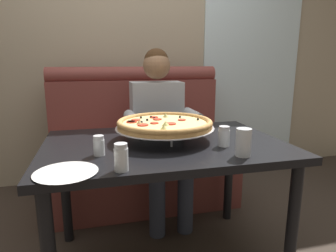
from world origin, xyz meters
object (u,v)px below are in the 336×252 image
(dining_table, at_px, (165,157))
(plate_near_left, at_px, (66,171))
(shaker_parmesan, at_px, (224,138))
(diner_main, at_px, (159,123))
(pizza, at_px, (165,124))
(booth_bench, at_px, (140,153))
(drinking_glass, at_px, (243,144))
(shaker_pepper_flakes, at_px, (99,147))
(shaker_oregano, at_px, (121,159))
(patio_chair, at_px, (221,110))

(dining_table, distance_m, plate_near_left, 0.61)
(dining_table, xyz_separation_m, shaker_parmesan, (0.28, -0.15, 0.13))
(diner_main, distance_m, pizza, 0.61)
(booth_bench, height_order, dining_table, booth_bench)
(drinking_glass, bearing_deg, pizza, 127.40)
(booth_bench, distance_m, shaker_parmesan, 1.16)
(shaker_pepper_flakes, relative_size, shaker_oregano, 0.83)
(dining_table, xyz_separation_m, patio_chair, (1.29, 2.11, -0.13))
(drinking_glass, bearing_deg, booth_bench, 103.69)
(shaker_oregano, bearing_deg, pizza, 56.40)
(dining_table, relative_size, plate_near_left, 5.14)
(shaker_oregano, xyz_separation_m, patio_chair, (1.56, 2.48, -0.27))
(diner_main, height_order, pizza, diner_main)
(shaker_oregano, relative_size, drinking_glass, 0.87)
(diner_main, xyz_separation_m, shaker_pepper_flakes, (-0.47, -0.78, 0.07))
(dining_table, height_order, plate_near_left, plate_near_left)
(pizza, xyz_separation_m, patio_chair, (1.28, 2.06, -0.31))
(pizza, relative_size, drinking_glass, 4.20)
(shaker_parmesan, distance_m, plate_near_left, 0.80)
(booth_bench, distance_m, shaker_oregano, 1.36)
(shaker_parmesan, height_order, patio_chair, patio_chair)
(shaker_pepper_flakes, height_order, shaker_parmesan, shaker_parmesan)
(plate_near_left, bearing_deg, shaker_pepper_flakes, 56.63)
(pizza, bearing_deg, shaker_parmesan, -36.75)
(shaker_pepper_flakes, distance_m, shaker_parmesan, 0.64)
(pizza, height_order, shaker_oregano, pizza)
(diner_main, relative_size, shaker_parmesan, 12.02)
(shaker_parmesan, xyz_separation_m, shaker_oregano, (-0.55, -0.23, 0.00))
(pizza, xyz_separation_m, drinking_glass, (0.29, -0.38, -0.03))
(dining_table, distance_m, shaker_parmesan, 0.34)
(patio_chair, bearing_deg, plate_near_left, -125.87)
(booth_bench, xyz_separation_m, diner_main, (0.11, -0.27, 0.31))
(booth_bench, bearing_deg, patio_chair, 43.09)
(patio_chair, bearing_deg, dining_table, -121.44)
(booth_bench, relative_size, plate_near_left, 6.00)
(shaker_pepper_flakes, bearing_deg, dining_table, 22.29)
(shaker_parmesan, bearing_deg, shaker_oregano, -157.84)
(dining_table, xyz_separation_m, diner_main, (0.11, 0.64, 0.06))
(plate_near_left, bearing_deg, pizza, 38.74)
(plate_near_left, bearing_deg, shaker_parmesan, 14.58)
(shaker_pepper_flakes, distance_m, shaker_oregano, 0.24)
(dining_table, relative_size, shaker_pepper_flakes, 13.58)
(pizza, bearing_deg, patio_chair, 58.16)
(shaker_oregano, bearing_deg, shaker_parmesan, 22.16)
(diner_main, bearing_deg, shaker_oregano, -110.76)
(shaker_oregano, relative_size, patio_chair, 0.13)
(shaker_pepper_flakes, relative_size, drinking_glass, 0.72)
(shaker_oregano, bearing_deg, patio_chair, 57.85)
(shaker_parmesan, xyz_separation_m, patio_chair, (1.01, 2.26, -0.26))
(shaker_pepper_flakes, bearing_deg, shaker_oregano, -70.06)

